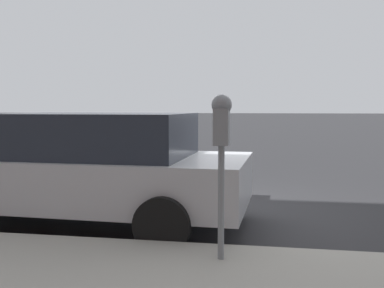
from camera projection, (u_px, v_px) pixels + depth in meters
The scene contains 3 objects.
ground_plane at pixel (207, 211), 6.95m from camera, with size 220.00×220.00×0.00m, color #2B2B2D.
parking_meter at pixel (221, 134), 4.15m from camera, with size 0.21×0.19×1.55m.
car_silver at pixel (88, 167), 6.08m from camera, with size 2.25×4.46×1.52m.
Camera 1 is at (-6.78, -0.94, 1.61)m, focal length 42.00 mm.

